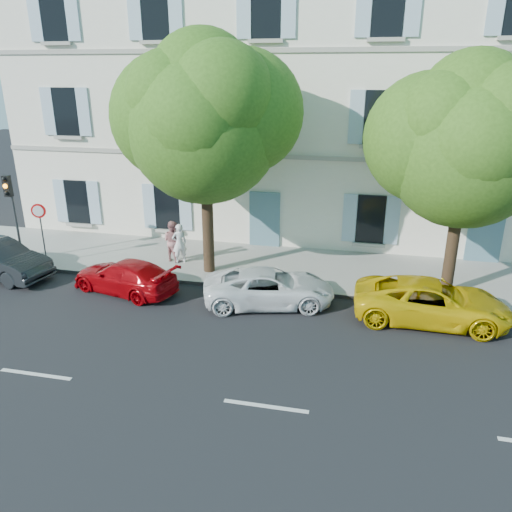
% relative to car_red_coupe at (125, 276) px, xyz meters
% --- Properties ---
extents(ground, '(90.00, 90.00, 0.00)m').
position_rel_car_red_coupe_xyz_m(ground, '(6.06, -1.21, -0.57)').
color(ground, black).
extents(sidewalk, '(36.00, 4.50, 0.15)m').
position_rel_car_red_coupe_xyz_m(sidewalk, '(6.06, 3.24, -0.49)').
color(sidewalk, '#A09E96').
rests_on(sidewalk, ground).
extents(kerb, '(36.00, 0.16, 0.16)m').
position_rel_car_red_coupe_xyz_m(kerb, '(6.06, 1.07, -0.49)').
color(kerb, '#9E998E').
rests_on(kerb, ground).
extents(building, '(28.00, 7.00, 12.00)m').
position_rel_car_red_coupe_xyz_m(building, '(6.06, 8.99, 5.43)').
color(building, white).
rests_on(building, ground).
extents(car_red_coupe, '(4.19, 2.54, 1.14)m').
position_rel_car_red_coupe_xyz_m(car_red_coupe, '(0.00, 0.00, 0.00)').
color(car_red_coupe, '#A1040A').
rests_on(car_red_coupe, ground).
extents(car_white_coupe, '(4.62, 2.94, 1.19)m').
position_rel_car_red_coupe_xyz_m(car_white_coupe, '(5.09, 0.11, 0.03)').
color(car_white_coupe, white).
rests_on(car_white_coupe, ground).
extents(car_yellow_supercar, '(4.71, 2.24, 1.30)m').
position_rel_car_red_coupe_xyz_m(car_yellow_supercar, '(10.18, 0.02, 0.08)').
color(car_yellow_supercar, '#DEB509').
rests_on(car_yellow_supercar, ground).
extents(tree_left, '(5.32, 5.32, 8.25)m').
position_rel_car_red_coupe_xyz_m(tree_left, '(2.39, 2.14, 4.89)').
color(tree_left, '#3A2819').
rests_on(tree_left, sidewalk).
extents(tree_right, '(4.88, 4.88, 7.52)m').
position_rel_car_red_coupe_xyz_m(tree_right, '(10.89, 1.97, 4.41)').
color(tree_right, '#3A2819').
rests_on(tree_right, sidewalk).
extents(traffic_light, '(0.27, 0.39, 3.44)m').
position_rel_car_red_coupe_xyz_m(traffic_light, '(-5.26, 1.51, 2.07)').
color(traffic_light, '#383A3D').
rests_on(traffic_light, sidewalk).
extents(road_sign, '(0.55, 0.17, 2.41)m').
position_rel_car_red_coupe_xyz_m(road_sign, '(-4.10, 1.48, 1.32)').
color(road_sign, '#383A3D').
rests_on(road_sign, sidewalk).
extents(pedestrian_a, '(0.69, 0.64, 1.59)m').
position_rel_car_red_coupe_xyz_m(pedestrian_a, '(1.02, 2.70, 0.38)').
color(pedestrian_a, white).
rests_on(pedestrian_a, sidewalk).
extents(pedestrian_b, '(0.96, 0.85, 1.64)m').
position_rel_car_red_coupe_xyz_m(pedestrian_b, '(0.68, 2.85, 0.40)').
color(pedestrian_b, '#BA7777').
rests_on(pedestrian_b, sidewalk).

